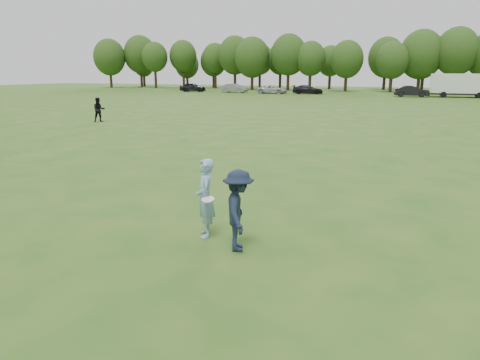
{
  "coord_description": "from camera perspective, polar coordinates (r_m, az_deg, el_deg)",
  "views": [
    {
      "loc": [
        3.11,
        -7.21,
        3.44
      ],
      "look_at": [
        -0.4,
        1.33,
        1.1
      ],
      "focal_mm": 32.0,
      "sensor_mm": 36.0,
      "label": 1
    }
  ],
  "objects": [
    {
      "name": "thrower",
      "position": [
        9.09,
        -4.62,
        -2.41
      ],
      "size": [
        0.65,
        0.73,
        1.69
      ],
      "primitive_type": "imported",
      "rotation": [
        0.0,
        0.0,
        -1.07
      ],
      "color": "#81A8C8",
      "rests_on": "ground"
    },
    {
      "name": "ground",
      "position": [
        8.57,
        -0.9,
        -9.44
      ],
      "size": [
        200.0,
        200.0,
        0.0
      ],
      "primitive_type": "plane",
      "color": "#265518",
      "rests_on": "ground"
    },
    {
      "name": "car_d",
      "position": [
        70.27,
        9.01,
        11.83
      ],
      "size": [
        4.99,
        2.5,
        1.39
      ],
      "primitive_type": "imported",
      "rotation": [
        0.0,
        0.0,
        1.69
      ],
      "color": "black",
      "rests_on": "ground"
    },
    {
      "name": "defender",
      "position": [
        8.35,
        -0.21,
        -4.08
      ],
      "size": [
        0.97,
        1.21,
        1.63
      ],
      "primitive_type": "imported",
      "rotation": [
        0.0,
        0.0,
        1.97
      ],
      "color": "#182235",
      "rests_on": "ground"
    },
    {
      "name": "disc_in_play",
      "position": [
        8.78,
        -4.3,
        -2.61
      ],
      "size": [
        0.32,
        0.32,
        0.09
      ],
      "color": "white",
      "rests_on": "ground"
    },
    {
      "name": "cargo_trailer",
      "position": [
        67.19,
        27.47,
        11.26
      ],
      "size": [
        9.0,
        2.75,
        3.2
      ],
      "color": "white",
      "rests_on": "ground"
    },
    {
      "name": "car_a",
      "position": [
        77.8,
        -6.31,
        12.19
      ],
      "size": [
        4.74,
        2.38,
        1.55
      ],
      "primitive_type": "imported",
      "rotation": [
        0.0,
        0.0,
        1.7
      ],
      "color": "black",
      "rests_on": "ground"
    },
    {
      "name": "car_c",
      "position": [
        70.92,
        4.38,
        11.96
      ],
      "size": [
        4.84,
        2.27,
        1.34
      ],
      "primitive_type": "imported",
      "rotation": [
        0.0,
        0.0,
        1.58
      ],
      "color": "silver",
      "rests_on": "ground"
    },
    {
      "name": "treeline",
      "position": [
        84.15,
        23.0,
        15.07
      ],
      "size": [
        130.35,
        18.39,
        11.74
      ],
      "color": "#332114",
      "rests_on": "ground"
    },
    {
      "name": "player_far_a",
      "position": [
        32.02,
        -18.29,
        8.89
      ],
      "size": [
        1.03,
        1.04,
        1.7
      ],
      "primitive_type": "imported",
      "rotation": [
        0.0,
        0.0,
        0.84
      ],
      "color": "black",
      "rests_on": "ground"
    },
    {
      "name": "car_f",
      "position": [
        65.77,
        21.91,
        10.91
      ],
      "size": [
        4.88,
        2.26,
        1.55
      ],
      "primitive_type": "imported",
      "rotation": [
        0.0,
        0.0,
        1.71
      ],
      "color": "black",
      "rests_on": "ground"
    },
    {
      "name": "car_b",
      "position": [
        73.73,
        -0.77,
        12.14
      ],
      "size": [
        4.71,
        2.12,
        1.5
      ],
      "primitive_type": "imported",
      "rotation": [
        0.0,
        0.0,
        1.45
      ],
      "color": "slate",
      "rests_on": "ground"
    }
  ]
}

